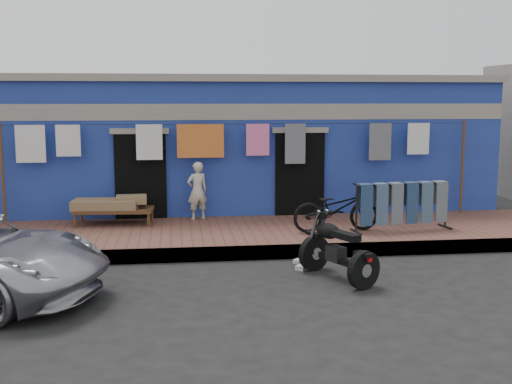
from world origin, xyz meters
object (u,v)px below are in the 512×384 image
object	(u,v)px
bicycle	(336,203)
jeans_rack	(402,206)
charpoy	(114,211)
motorcycle	(338,248)
seated_person	(197,191)

from	to	relation	value
bicycle	jeans_rack	world-z (taller)	bicycle
jeans_rack	charpoy	bearing A→B (deg)	166.90
motorcycle	charpoy	xyz separation A→B (m)	(-3.79, 3.73, 0.03)
seated_person	charpoy	size ratio (longest dim) A/B	0.72
seated_person	jeans_rack	bearing A→B (deg)	138.13
seated_person	motorcycle	bearing A→B (deg)	97.55
charpoy	bicycle	bearing A→B (deg)	-16.44
seated_person	motorcycle	distance (m)	4.56
bicycle	jeans_rack	distance (m)	1.33
seated_person	bicycle	world-z (taller)	seated_person
bicycle	motorcycle	bearing A→B (deg)	160.33
motorcycle	jeans_rack	xyz separation A→B (m)	(1.92, 2.41, 0.24)
seated_person	charpoy	world-z (taller)	seated_person
seated_person	jeans_rack	size ratio (longest dim) A/B	0.60
charpoy	jeans_rack	bearing A→B (deg)	-13.10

